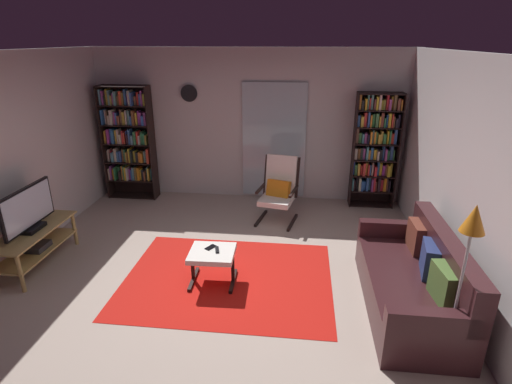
{
  "coord_description": "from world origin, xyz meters",
  "views": [
    {
      "loc": [
        0.93,
        -4.04,
        2.73
      ],
      "look_at": [
        0.38,
        0.79,
        0.87
      ],
      "focal_mm": 28.32,
      "sensor_mm": 36.0,
      "label": 1
    }
  ],
  "objects": [
    {
      "name": "ground_plane",
      "position": [
        0.0,
        0.0,
        0.0
      ],
      "size": [
        7.02,
        7.02,
        0.0
      ],
      "primitive_type": "plane",
      "color": "#B4A092"
    },
    {
      "name": "wall_back",
      "position": [
        0.0,
        2.9,
        1.3
      ],
      "size": [
        5.6,
        0.06,
        2.6
      ],
      "primitive_type": "cube",
      "color": "silver",
      "rests_on": "ground"
    },
    {
      "name": "wall_right",
      "position": [
        2.7,
        0.0,
        1.3
      ],
      "size": [
        0.06,
        6.0,
        2.6
      ],
      "primitive_type": "cube",
      "color": "silver",
      "rests_on": "ground"
    },
    {
      "name": "glass_door_panel",
      "position": [
        0.46,
        2.83,
        1.05
      ],
      "size": [
        1.1,
        0.01,
        2.0
      ],
      "primitive_type": "cube",
      "color": "silver"
    },
    {
      "name": "area_rug",
      "position": [
        0.12,
        0.09,
        0.0
      ],
      "size": [
        2.48,
        1.93,
        0.01
      ],
      "primitive_type": "cube",
      "color": "red",
      "rests_on": "ground"
    },
    {
      "name": "tv_stand",
      "position": [
        -2.35,
        0.14,
        0.33
      ],
      "size": [
        0.48,
        1.25,
        0.5
      ],
      "color": "tan",
      "rests_on": "ground"
    },
    {
      "name": "television",
      "position": [
        -2.35,
        0.14,
        0.76
      ],
      "size": [
        0.2,
        0.93,
        0.55
      ],
      "color": "black",
      "rests_on": "tv_stand"
    },
    {
      "name": "bookshelf_near_tv",
      "position": [
        -2.09,
        2.61,
        1.07
      ],
      "size": [
        0.87,
        0.3,
        2.0
      ],
      "color": "black",
      "rests_on": "ground"
    },
    {
      "name": "bookshelf_near_sofa",
      "position": [
        2.16,
        2.68,
        1.04
      ],
      "size": [
        0.73,
        0.3,
        1.93
      ],
      "color": "black",
      "rests_on": "ground"
    },
    {
      "name": "leather_sofa",
      "position": [
        2.19,
        -0.22,
        0.31
      ],
      "size": [
        0.83,
        1.92,
        0.86
      ],
      "color": "#391B1E",
      "rests_on": "ground"
    },
    {
      "name": "lounge_armchair",
      "position": [
        0.62,
        1.9,
        0.53
      ],
      "size": [
        0.68,
        0.75,
        1.02
      ],
      "color": "black",
      "rests_on": "ground"
    },
    {
      "name": "ottoman",
      "position": [
        -0.04,
        0.01,
        0.34
      ],
      "size": [
        0.54,
        0.5,
        0.41
      ],
      "color": "white",
      "rests_on": "ground"
    },
    {
      "name": "tv_remote",
      "position": [
        0.01,
        0.03,
        0.42
      ],
      "size": [
        0.08,
        0.15,
        0.02
      ],
      "primitive_type": "cube",
      "rotation": [
        0.0,
        0.0,
        0.26
      ],
      "color": "black",
      "rests_on": "ottoman"
    },
    {
      "name": "cell_phone",
      "position": [
        -0.08,
        0.09,
        0.42
      ],
      "size": [
        0.13,
        0.16,
        0.01
      ],
      "primitive_type": "cube",
      "rotation": [
        0.0,
        0.0,
        -0.54
      ],
      "color": "black",
      "rests_on": "ottoman"
    },
    {
      "name": "floor_lamp_by_sofa",
      "position": [
        2.29,
        -1.03,
        1.24
      ],
      "size": [
        0.22,
        0.22,
        1.54
      ],
      "color": "#A5A5AD",
      "rests_on": "ground"
    },
    {
      "name": "wall_clock",
      "position": [
        -1.0,
        2.82,
        1.85
      ],
      "size": [
        0.29,
        0.03,
        0.29
      ],
      "color": "silver"
    }
  ]
}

